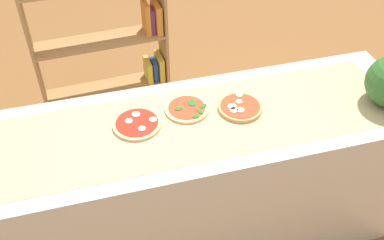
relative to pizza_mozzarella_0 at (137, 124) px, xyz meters
The scene contains 7 objects.
ground_plane 1.00m from the pizza_mozzarella_0, 11.70° to the right, with size 12.00×12.00×0.00m, color brown.
counter 0.56m from the pizza_mozzarella_0, 11.70° to the right, with size 2.43×0.72×0.95m, color beige.
parchment_paper 0.28m from the pizza_mozzarella_0, 11.70° to the right, with size 2.15×0.56×0.00m, color tan.
pizza_mozzarella_0 is the anchor object (origin of this frame).
pizza_spinach_1 0.28m from the pizza_mozzarella_0, ahead, with size 0.23×0.23×0.02m.
pizza_mozzarella_2 0.54m from the pizza_mozzarella_0, ahead, with size 0.23×0.23×0.03m.
bookshelf 1.07m from the pizza_mozzarella_0, 87.95° to the left, with size 0.93×0.28×1.66m.
Camera 1 is at (-0.44, -1.59, 2.44)m, focal length 41.29 mm.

